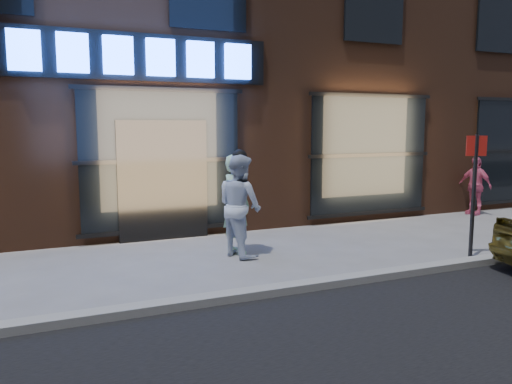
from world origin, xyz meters
TOP-DOWN VIEW (x-y plane):
  - ground at (0.00, 0.00)m, footprint 90.00×90.00m
  - curb at (0.00, 0.00)m, footprint 60.00×0.25m
  - storefront_building at (-0.00, 7.99)m, footprint 30.20×8.28m
  - man_bowtie at (0.96, 2.36)m, footprint 0.58×0.74m
  - man_cap at (0.95, 2.12)m, footprint 0.88×1.02m
  - passerby at (8.06, 3.60)m, footprint 0.55×0.94m
  - sign_post at (4.54, 0.34)m, footprint 0.32×0.17m

SIDE VIEW (x-z plane):
  - ground at x=0.00m, z-range 0.00..0.00m
  - curb at x=0.00m, z-range 0.00..0.12m
  - passerby at x=8.06m, z-range 0.00..1.50m
  - man_bowtie at x=0.96m, z-range 0.00..1.79m
  - man_cap at x=0.95m, z-range 0.00..1.80m
  - sign_post at x=4.54m, z-range 0.22..2.37m
  - storefront_building at x=0.00m, z-range 0.00..10.30m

